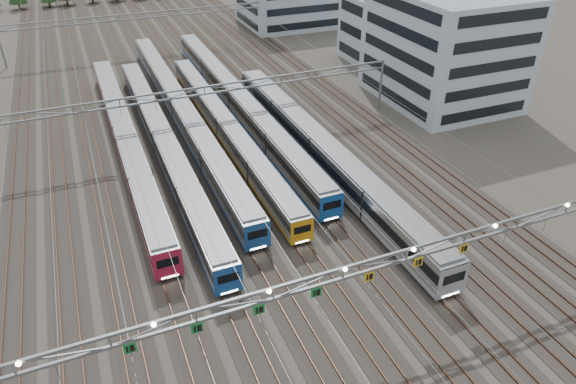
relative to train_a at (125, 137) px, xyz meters
name	(u,v)px	position (x,y,z in m)	size (l,w,h in m)	color
ground	(338,341)	(11.25, -41.03, -2.05)	(400.00, 400.00, 0.00)	#47423A
track_bed	(140,26)	(11.25, 58.97, -0.56)	(54.00, 260.00, 5.42)	#2D2823
train_a	(125,137)	(0.00, 0.00, 0.00)	(2.76, 57.78, 3.59)	black
train_b	(163,142)	(4.50, -3.49, -0.05)	(2.68, 58.93, 3.49)	black
train_c	(181,109)	(9.00, 6.12, 0.02)	(2.79, 68.35, 3.63)	black
train_d	(225,127)	(13.50, -1.93, -0.15)	(2.53, 53.70, 3.29)	black
train_e	(237,99)	(18.00, 6.48, 0.06)	(2.85, 65.75, 3.71)	black
train_f	(320,150)	(22.50, -14.07, 0.24)	(3.12, 53.69, 4.07)	black
gantry_near	(343,277)	(11.20, -41.15, 5.04)	(56.36, 0.61, 8.08)	slate
gantry_mid	(205,97)	(11.25, -1.03, 4.34)	(56.36, 0.36, 8.00)	slate
gantry_far	(148,20)	(11.25, 43.97, 4.34)	(56.36, 0.36, 8.00)	slate
depot_bldg_south	(445,47)	(50.58, -1.01, 6.58)	(18.00, 22.00, 17.26)	#A5B8C5
depot_bldg_mid	(389,31)	(52.97, 18.74, 4.04)	(14.00, 16.00, 12.18)	#A5B8C5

